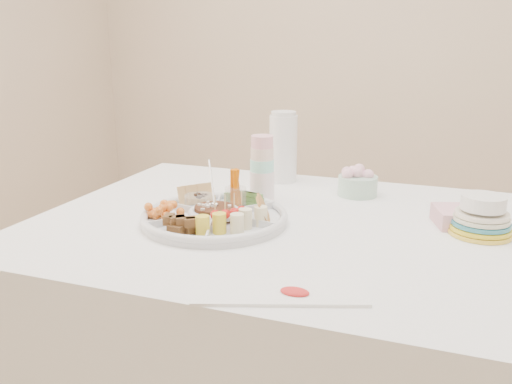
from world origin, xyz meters
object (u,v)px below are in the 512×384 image
(thermos, at_px, (283,146))
(plate_stack, at_px, (482,216))
(dining_table, at_px, (317,354))
(party_tray, at_px, (215,215))

(thermos, distance_m, plate_stack, 0.71)
(plate_stack, bearing_deg, thermos, 151.54)
(thermos, relative_size, plate_stack, 1.59)
(dining_table, distance_m, party_tray, 0.49)
(plate_stack, bearing_deg, party_tray, -167.38)
(dining_table, bearing_deg, thermos, 119.87)
(dining_table, distance_m, plate_stack, 0.58)
(dining_table, xyz_separation_m, party_tray, (-0.27, -0.08, 0.40))
(party_tray, xyz_separation_m, thermos, (0.04, 0.48, 0.10))
(thermos, xyz_separation_m, plate_stack, (0.62, -0.34, -0.07))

